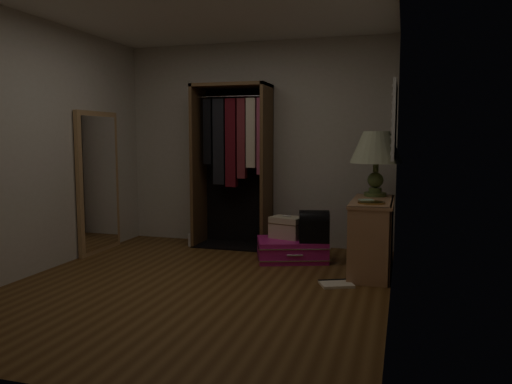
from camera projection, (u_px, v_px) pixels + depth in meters
ground at (197, 286)px, 4.68m from camera, size 4.00×4.00×0.00m
room_walls at (204, 125)px, 4.54m from camera, size 3.52×4.02×2.60m
console_bookshelf at (372, 233)px, 5.20m from camera, size 0.42×1.12×0.75m
open_wardrobe at (235, 153)px, 6.30m from camera, size 0.95×0.50×2.05m
floor_mirror at (99, 182)px, 6.02m from camera, size 0.06×0.80×1.70m
pink_suitcase at (292, 250)px, 5.67m from camera, size 0.93×0.79×0.24m
train_case at (287, 227)px, 5.72m from camera, size 0.42×0.34×0.26m
black_bag at (314, 226)px, 5.50m from camera, size 0.37×0.28×0.36m
table_lamp at (376, 149)px, 5.41m from camera, size 0.69×0.69×0.71m
brass_tray at (371, 203)px, 4.87m from camera, size 0.28×0.28×0.02m
ceramic_bowl at (366, 202)px, 4.86m from camera, size 0.19×0.19×0.04m
white_jug at (192, 240)px, 6.41m from camera, size 0.13×0.13×0.19m
floor_book at (336, 283)px, 4.73m from camera, size 0.37×0.34×0.03m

